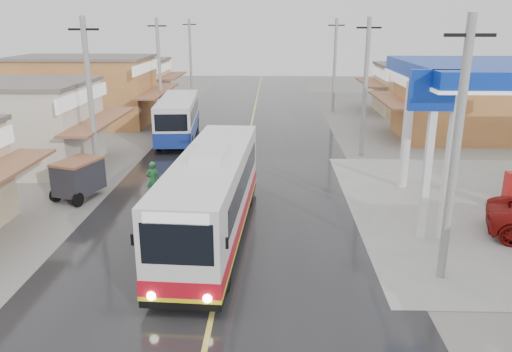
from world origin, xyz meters
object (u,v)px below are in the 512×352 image
at_px(coach_bus, 213,195).
at_px(tricycle_near, 78,177).
at_px(second_bus, 178,118).
at_px(cyclist, 155,191).

xyz_separation_m(coach_bus, tricycle_near, (-6.60, 4.04, -0.62)).
relative_size(second_bus, tricycle_near, 3.21).
distance_m(coach_bus, tricycle_near, 7.76).
distance_m(cyclist, tricycle_near, 3.78).
height_order(cyclist, tricycle_near, cyclist).
bearing_deg(cyclist, coach_bus, -58.68).
distance_m(coach_bus, second_bus, 16.48).
relative_size(coach_bus, tricycle_near, 4.12).
relative_size(coach_bus, cyclist, 5.38).
relative_size(second_bus, cyclist, 4.19).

